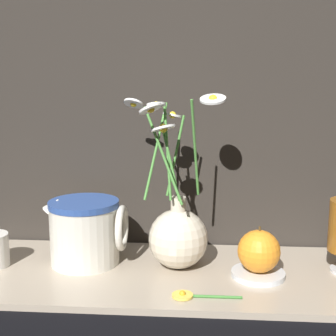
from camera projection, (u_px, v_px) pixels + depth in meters
The scene contains 7 objects.
ground_plane at pixel (164, 277), 0.90m from camera, with size 6.00×6.00×0.00m, color black.
shelf at pixel (164, 274), 0.90m from camera, with size 0.88×0.31×0.01m.
vase_with_flowers at pixel (178, 232), 0.90m from camera, with size 0.20×0.16×0.34m.
ceramic_pitcher at pixel (86, 229), 0.92m from camera, with size 0.16×0.14×0.14m.
saucer_plate at pixel (258, 274), 0.87m from camera, with size 0.10×0.10×0.01m.
orange_fruit at pixel (259, 251), 0.86m from camera, with size 0.08×0.08×0.09m.
loose_daisy at pixel (191, 295), 0.79m from camera, with size 0.12×0.04×0.01m.
Camera 1 is at (0.07, -0.84, 0.37)m, focal length 50.00 mm.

